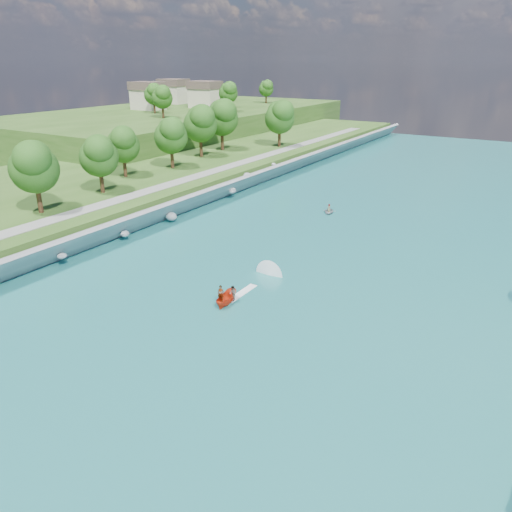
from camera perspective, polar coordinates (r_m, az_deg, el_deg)
The scene contains 11 objects.
ground at distance 48.91m, azimuth -4.21°, elevation -7.83°, with size 260.00×260.00×0.00m, color #2D5119.
river_water at distance 64.52m, azimuth 6.15°, elevation -0.31°, with size 55.00×240.00×0.10m, color #1A6264.
berm_west at distance 95.45m, azimuth -22.11°, elevation 6.54°, with size 45.00×240.00×3.50m, color #2D5119.
ridge_west at distance 169.47m, azimuth -8.47°, elevation 14.77°, with size 60.00×120.00×9.00m, color #2D5119.
riprap_bank at distance 77.07m, azimuth -11.77°, elevation 4.40°, with size 4.40×236.00×4.05m.
riverside_path at distance 81.89m, azimuth -14.80°, elevation 6.43°, with size 3.00×200.00×0.10m, color gray.
ridge_houses at distance 176.46m, azimuth -9.17°, elevation 17.87°, with size 29.50×29.50×8.40m.
trees_west at distance 85.23m, azimuth -21.17°, elevation 10.47°, with size 17.76×148.75×13.97m.
trees_ridge at distance 163.78m, azimuth -5.26°, elevation 17.96°, with size 22.85×63.04×10.24m.
motorboat at distance 53.76m, azimuth -2.19°, elevation -4.10°, with size 3.60×18.68×2.16m.
raft at distance 84.13m, azimuth 8.32°, elevation 5.13°, with size 2.98×3.52×1.52m.
Camera 1 is at (25.27, -34.33, 23.98)m, focal length 35.00 mm.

